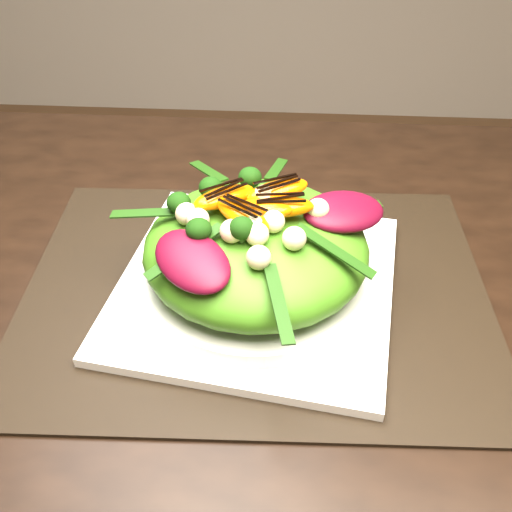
# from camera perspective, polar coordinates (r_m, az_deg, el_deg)

# --- Properties ---
(placemat) EXTENTS (0.47, 0.37, 0.00)m
(placemat) POSITION_cam_1_polar(r_m,az_deg,el_deg) (0.61, 0.00, -3.19)
(placemat) COLOR black
(placemat) RESTS_ON dining_table
(plate_base) EXTENTS (0.31, 0.31, 0.01)m
(plate_base) POSITION_cam_1_polar(r_m,az_deg,el_deg) (0.60, 0.00, -2.70)
(plate_base) COLOR white
(plate_base) RESTS_ON placemat
(salad_bowl) EXTENTS (0.29, 0.29, 0.02)m
(salad_bowl) POSITION_cam_1_polar(r_m,az_deg,el_deg) (0.59, 0.00, -1.74)
(salad_bowl) COLOR silver
(salad_bowl) RESTS_ON plate_base
(lettuce_mound) EXTENTS (0.27, 0.27, 0.07)m
(lettuce_mound) POSITION_cam_1_polar(r_m,az_deg,el_deg) (0.57, 0.00, 0.78)
(lettuce_mound) COLOR #447E17
(lettuce_mound) RESTS_ON salad_bowl
(radicchio_leaf) EXTENTS (0.10, 0.08, 0.02)m
(radicchio_leaf) POSITION_cam_1_polar(r_m,az_deg,el_deg) (0.57, 8.34, 4.22)
(radicchio_leaf) COLOR #490718
(radicchio_leaf) RESTS_ON lettuce_mound
(orange_segment) EXTENTS (0.07, 0.04, 0.02)m
(orange_segment) POSITION_cam_1_polar(r_m,az_deg,el_deg) (0.55, -1.40, 4.85)
(orange_segment) COLOR #DE5C03
(orange_segment) RESTS_ON lettuce_mound
(broccoli_floret) EXTENTS (0.04, 0.04, 0.03)m
(broccoli_floret) POSITION_cam_1_polar(r_m,az_deg,el_deg) (0.57, -4.78, 6.36)
(broccoli_floret) COLOR #183209
(broccoli_floret) RESTS_ON lettuce_mound
(macadamia_nut) EXTENTS (0.02, 0.02, 0.02)m
(macadamia_nut) POSITION_cam_1_polar(r_m,az_deg,el_deg) (0.52, 4.12, 2.29)
(macadamia_nut) COLOR beige
(macadamia_nut) RESTS_ON lettuce_mound
(balsamic_drizzle) EXTENTS (0.05, 0.01, 0.00)m
(balsamic_drizzle) POSITION_cam_1_polar(r_m,az_deg,el_deg) (0.55, -1.42, 5.62)
(balsamic_drizzle) COLOR black
(balsamic_drizzle) RESTS_ON orange_segment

